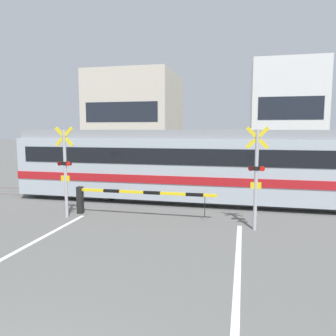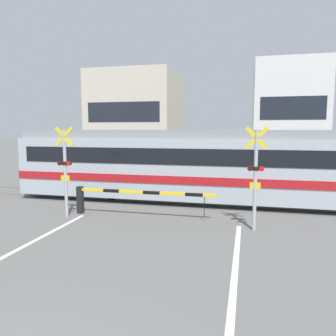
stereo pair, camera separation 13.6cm
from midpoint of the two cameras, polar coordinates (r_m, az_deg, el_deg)
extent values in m
cube|color=gray|center=(13.78, 1.31, -5.95)|extent=(50.00, 0.10, 0.08)
cube|color=gray|center=(15.16, 2.47, -4.78)|extent=(50.00, 0.10, 0.08)
cube|color=#ADB7C1|center=(13.98, 17.56, -0.18)|extent=(21.37, 2.93, 2.46)
cube|color=gray|center=(13.89, 17.77, 5.60)|extent=(21.15, 2.57, 0.36)
cube|color=red|center=(14.03, 17.51, -1.68)|extent=(21.39, 2.98, 0.32)
cube|color=black|center=(13.93, 17.64, 2.08)|extent=(20.51, 2.97, 0.64)
cube|color=black|center=(16.95, -21.38, 2.72)|extent=(0.03, 2.05, 0.80)
cylinder|color=black|center=(14.55, -9.47, -3.99)|extent=(0.76, 0.12, 0.76)
cylinder|color=black|center=(15.86, -7.44, -3.06)|extent=(0.76, 0.12, 0.76)
cube|color=black|center=(12.48, -14.75, -5.38)|extent=(0.20, 0.20, 0.99)
cube|color=yellow|center=(11.45, -3.75, -4.26)|extent=(4.97, 0.09, 0.09)
cube|color=black|center=(11.87, -9.50, -3.94)|extent=(0.60, 0.10, 0.10)
cube|color=black|center=(11.37, -2.55, -4.33)|extent=(0.60, 0.10, 0.10)
cube|color=black|center=(11.06, 4.92, -4.67)|extent=(0.60, 0.10, 0.10)
cylinder|color=black|center=(11.10, 6.69, -6.76)|extent=(0.02, 0.02, 0.71)
cube|color=black|center=(17.28, 13.90, -2.00)|extent=(0.20, 0.20, 0.99)
cube|color=yellow|center=(17.38, 5.72, -0.47)|extent=(4.97, 0.09, 0.09)
cube|color=black|center=(17.26, 9.81, -0.59)|extent=(0.60, 0.10, 0.10)
cube|color=black|center=(17.42, 4.91, -0.45)|extent=(0.60, 0.10, 0.10)
cube|color=black|center=(17.70, 0.13, -0.31)|extent=(0.60, 0.10, 0.10)
cylinder|color=black|center=(17.84, -0.95, -1.55)|extent=(0.02, 0.02, 0.71)
cylinder|color=#B2B2B7|center=(11.89, -17.12, -0.98)|extent=(0.11, 0.11, 3.07)
cube|color=yellow|center=(11.79, -17.34, 5.25)|extent=(0.68, 0.04, 0.68)
cube|color=yellow|center=(11.79, -17.34, 5.25)|extent=(0.68, 0.04, 0.68)
cube|color=black|center=(11.85, -17.18, 0.79)|extent=(0.44, 0.12, 0.12)
cylinder|color=#4C0C0C|center=(11.87, -18.07, 0.77)|extent=(0.15, 0.03, 0.15)
cylinder|color=red|center=(11.70, -16.65, 0.73)|extent=(0.15, 0.03, 0.15)
cube|color=yellow|center=(11.89, -17.14, -1.72)|extent=(0.32, 0.03, 0.20)
cylinder|color=#B2B2B7|center=(10.24, 15.33, -2.13)|extent=(0.11, 0.11, 3.07)
cube|color=yellow|center=(10.13, 15.56, 5.10)|extent=(0.68, 0.04, 0.68)
cube|color=yellow|center=(10.13, 15.56, 5.10)|extent=(0.68, 0.04, 0.68)
cube|color=black|center=(10.19, 15.39, -0.08)|extent=(0.44, 0.12, 0.12)
cylinder|color=#4C0C0C|center=(10.11, 14.44, -0.11)|extent=(0.15, 0.03, 0.15)
cylinder|color=red|center=(10.12, 16.36, -0.16)|extent=(0.15, 0.03, 0.15)
cube|color=yellow|center=(10.24, 15.30, -3.00)|extent=(0.32, 0.03, 0.20)
cylinder|color=#33384C|center=(20.36, 7.34, -0.72)|extent=(0.13, 0.13, 0.86)
cylinder|color=#33384C|center=(20.34, 7.74, -0.74)|extent=(0.13, 0.13, 0.86)
cube|color=maroon|center=(20.26, 7.57, 1.44)|extent=(0.38, 0.22, 0.68)
sphere|color=#997056|center=(20.23, 7.60, 2.76)|extent=(0.23, 0.23, 0.23)
cube|color=beige|center=(31.04, -5.06, 8.60)|extent=(7.41, 7.79, 8.12)
cube|color=#1E232D|center=(27.39, -7.72, 9.65)|extent=(6.22, 0.03, 1.62)
cube|color=white|center=(29.59, 20.03, 8.53)|extent=(5.43, 7.79, 8.35)
cube|color=#1E232D|center=(25.74, 21.04, 9.73)|extent=(4.56, 0.03, 1.67)
camera|label=1|loc=(0.07, -89.69, 0.04)|focal=35.00mm
camera|label=2|loc=(0.07, 90.31, -0.04)|focal=35.00mm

